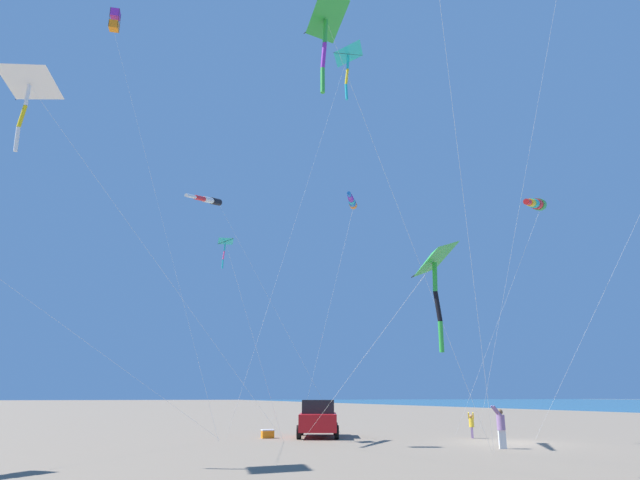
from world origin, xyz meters
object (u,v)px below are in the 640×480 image
(person_child_green_jacket, at_px, (472,424))
(kite_windsock_striped_overhead, at_px, (352,202))
(cooler_box, at_px, (268,434))
(kite_box_magenta_far_left, at_px, (115,21))
(kite_delta_white_trailing, at_px, (347,54))
(kite_delta_orange_high_right, at_px, (432,261))
(kite_delta_small_distant, at_px, (324,19))
(kite_delta_long_streamer_left, at_px, (29,84))
(kite_windsock_blue_topmost, at_px, (209,200))
(kite_windsock_black_fish_shape, at_px, (536,204))
(kite_delta_red_high_left, at_px, (225,242))
(person_adult_flyer, at_px, (501,425))
(parked_car, at_px, (318,418))

(person_child_green_jacket, height_order, kite_windsock_striped_overhead, kite_windsock_striped_overhead)
(cooler_box, bearing_deg, kite_box_magenta_far_left, 7.00)
(kite_delta_white_trailing, bearing_deg, kite_windsock_striped_overhead, 72.79)
(kite_delta_orange_high_right, bearing_deg, kite_delta_small_distant, -53.49)
(kite_delta_long_streamer_left, bearing_deg, kite_delta_white_trailing, -162.97)
(kite_windsock_blue_topmost, bearing_deg, kite_windsock_striped_overhead, 149.21)
(kite_box_magenta_far_left, distance_m, kite_windsock_striped_overhead, 16.21)
(kite_windsock_blue_topmost, bearing_deg, kite_windsock_black_fish_shape, 151.77)
(kite_windsock_blue_topmost, height_order, kite_windsock_black_fish_shape, kite_windsock_blue_topmost)
(kite_windsock_striped_overhead, bearing_deg, kite_delta_long_streamer_left, 13.30)
(cooler_box, distance_m, kite_delta_white_trailing, 20.80)
(kite_windsock_striped_overhead, xyz_separation_m, kite_delta_red_high_left, (5.54, -3.81, -1.55))
(kite_box_magenta_far_left, xyz_separation_m, kite_delta_long_streamer_left, (2.05, 7.09, -8.40))
(cooler_box, distance_m, kite_delta_long_streamer_left, 18.98)
(kite_delta_orange_high_right, bearing_deg, kite_delta_long_streamer_left, -34.34)
(person_child_green_jacket, distance_m, kite_delta_long_streamer_left, 24.88)
(person_adult_flyer, distance_m, kite_delta_small_distant, 17.09)
(cooler_box, xyz_separation_m, kite_box_magenta_far_left, (9.27, 1.14, 21.23))
(kite_delta_small_distant, relative_size, kite_windsock_blue_topmost, 1.21)
(kite_delta_small_distant, xyz_separation_m, kite_box_magenta_far_left, (7.60, -12.32, 6.99))
(kite_delta_long_streamer_left, xyz_separation_m, kite_windsock_black_fish_shape, (-21.90, 0.47, -2.28))
(kite_delta_white_trailing, bearing_deg, person_child_green_jacket, -176.32)
(kite_delta_small_distant, relative_size, kite_windsock_black_fish_shape, 1.32)
(cooler_box, height_order, kite_windsock_blue_topmost, kite_windsock_blue_topmost)
(cooler_box, xyz_separation_m, kite_windsock_black_fish_shape, (-10.59, 8.70, 10.55))
(kite_delta_small_distant, bearing_deg, person_child_green_jacket, -138.52)
(parked_car, bearing_deg, kite_windsock_blue_topmost, 8.69)
(person_adult_flyer, bearing_deg, kite_windsock_blue_topmost, -34.06)
(kite_windsock_black_fish_shape, bearing_deg, cooler_box, -39.41)
(kite_delta_white_trailing, bearing_deg, person_adult_flyer, 132.62)
(kite_windsock_blue_topmost, distance_m, kite_delta_orange_high_right, 17.00)
(kite_box_magenta_far_left, relative_size, kite_delta_white_trailing, 1.06)
(cooler_box, distance_m, kite_windsock_black_fish_shape, 17.29)
(person_child_green_jacket, bearing_deg, kite_delta_small_distant, 41.48)
(person_adult_flyer, height_order, kite_windsock_blue_topmost, kite_windsock_blue_topmost)
(cooler_box, relative_size, kite_delta_orange_high_right, 0.04)
(parked_car, bearing_deg, kite_windsock_striped_overhead, 91.20)
(kite_box_magenta_far_left, height_order, kite_delta_long_streamer_left, kite_box_magenta_far_left)
(kite_delta_red_high_left, height_order, kite_delta_white_trailing, kite_delta_white_trailing)
(parked_car, relative_size, kite_windsock_black_fish_shape, 0.41)
(kite_windsock_striped_overhead, bearing_deg, kite_delta_small_distant, 62.55)
(cooler_box, bearing_deg, kite_delta_red_high_left, 21.46)
(cooler_box, relative_size, kite_windsock_black_fish_shape, 0.05)
(person_child_green_jacket, distance_m, kite_delta_small_distant, 20.52)
(parked_car, distance_m, kite_delta_red_high_left, 10.36)
(parked_car, distance_m, kite_delta_orange_high_right, 16.94)
(kite_delta_small_distant, relative_size, kite_delta_long_streamer_left, 1.11)
(kite_windsock_black_fish_shape, bearing_deg, person_child_green_jacket, -80.85)
(kite_box_magenta_far_left, bearing_deg, parked_car, -174.74)
(kite_box_magenta_far_left, bearing_deg, kite_delta_long_streamer_left, 73.85)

